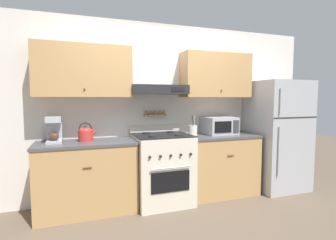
{
  "coord_description": "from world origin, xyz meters",
  "views": [
    {
      "loc": [
        -1.11,
        -3.12,
        1.46
      ],
      "look_at": [
        0.08,
        0.26,
        1.16
      ],
      "focal_mm": 28.0,
      "sensor_mm": 36.0,
      "label": 1
    }
  ],
  "objects_px": {
    "refrigerator": "(277,135)",
    "utensil_crock": "(193,130)",
    "coffee_maker": "(54,129)",
    "stove_range": "(162,168)",
    "tea_kettle": "(86,134)",
    "microwave": "(219,125)"
  },
  "relations": [
    {
      "from": "refrigerator",
      "to": "coffee_maker",
      "type": "bearing_deg",
      "value": 177.16
    },
    {
      "from": "coffee_maker",
      "to": "utensil_crock",
      "type": "xyz_separation_m",
      "value": [
        1.88,
        -0.04,
        -0.09
      ]
    },
    {
      "from": "coffee_maker",
      "to": "microwave",
      "type": "distance_m",
      "value": 2.34
    },
    {
      "from": "refrigerator",
      "to": "utensil_crock",
      "type": "relative_size",
      "value": 5.72
    },
    {
      "from": "refrigerator",
      "to": "utensil_crock",
      "type": "xyz_separation_m",
      "value": [
        -1.43,
        0.13,
        0.12
      ]
    },
    {
      "from": "stove_range",
      "to": "refrigerator",
      "type": "relative_size",
      "value": 0.61
    },
    {
      "from": "tea_kettle",
      "to": "utensil_crock",
      "type": "relative_size",
      "value": 0.8
    },
    {
      "from": "stove_range",
      "to": "refrigerator",
      "type": "xyz_separation_m",
      "value": [
        1.94,
        -0.03,
        0.38
      ]
    },
    {
      "from": "tea_kettle",
      "to": "utensil_crock",
      "type": "height_order",
      "value": "utensil_crock"
    },
    {
      "from": "refrigerator",
      "to": "utensil_crock",
      "type": "distance_m",
      "value": 1.45
    },
    {
      "from": "tea_kettle",
      "to": "coffee_maker",
      "type": "distance_m",
      "value": 0.38
    },
    {
      "from": "stove_range",
      "to": "refrigerator",
      "type": "bearing_deg",
      "value": -0.87
    },
    {
      "from": "tea_kettle",
      "to": "coffee_maker",
      "type": "relative_size",
      "value": 0.74
    },
    {
      "from": "tea_kettle",
      "to": "coffee_maker",
      "type": "height_order",
      "value": "coffee_maker"
    },
    {
      "from": "refrigerator",
      "to": "tea_kettle",
      "type": "relative_size",
      "value": 7.19
    },
    {
      "from": "refrigerator",
      "to": "microwave",
      "type": "height_order",
      "value": "refrigerator"
    },
    {
      "from": "tea_kettle",
      "to": "utensil_crock",
      "type": "distance_m",
      "value": 1.51
    },
    {
      "from": "refrigerator",
      "to": "tea_kettle",
      "type": "height_order",
      "value": "refrigerator"
    },
    {
      "from": "tea_kettle",
      "to": "utensil_crock",
      "type": "bearing_deg",
      "value": 0.0
    },
    {
      "from": "refrigerator",
      "to": "microwave",
      "type": "xyz_separation_m",
      "value": [
        -0.97,
        0.15,
        0.17
      ]
    },
    {
      "from": "coffee_maker",
      "to": "tea_kettle",
      "type": "bearing_deg",
      "value": -5.41
    },
    {
      "from": "refrigerator",
      "to": "utensil_crock",
      "type": "bearing_deg",
      "value": 174.86
    }
  ]
}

